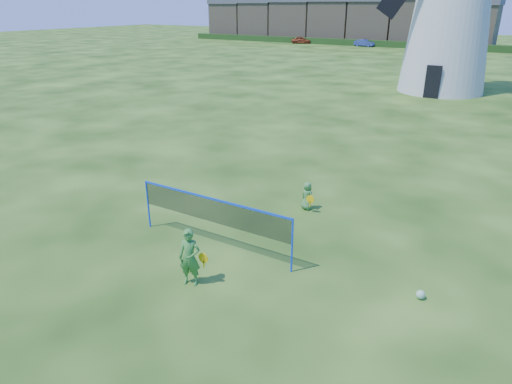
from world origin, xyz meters
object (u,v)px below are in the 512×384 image
object	(u,v)px
car_right	(365,43)
player_girl	(190,258)
car_left	(301,40)
play_ball	(421,295)
badminton_net	(213,211)
player_boy	(307,196)

from	to	relation	value
car_right	player_girl	bearing A→B (deg)	-155.89
car_left	car_right	size ratio (longest dim) A/B	1.02
play_ball	player_girl	bearing A→B (deg)	-155.17
play_ball	car_right	xyz separation A→B (m)	(-23.85, 65.64, 0.45)
badminton_net	car_right	world-z (taller)	badminton_net
car_left	player_boy	bearing A→B (deg)	-174.83
badminton_net	play_ball	xyz separation A→B (m)	(5.68, 0.55, -1.03)
player_girl	player_boy	bearing A→B (deg)	65.76
player_boy	car_right	xyz separation A→B (m)	(-19.32, 62.41, 0.07)
badminton_net	player_boy	xyz separation A→B (m)	(1.15, 3.78, -0.65)
car_left	car_right	world-z (taller)	car_left
player_girl	car_left	world-z (taller)	player_girl
badminton_net	car_left	bearing A→B (deg)	114.10
badminton_net	car_right	bearing A→B (deg)	105.35
car_left	car_right	xyz separation A→B (m)	(11.36, 0.18, -0.03)
badminton_net	car_right	distance (m)	68.64
player_boy	car_left	size ratio (longest dim) A/B	0.28
badminton_net	player_boy	distance (m)	4.00
badminton_net	player_girl	distance (m)	1.94
badminton_net	play_ball	size ratio (longest dim) A/B	22.95
car_right	player_boy	bearing A→B (deg)	-154.13
player_girl	player_boy	distance (m)	5.61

